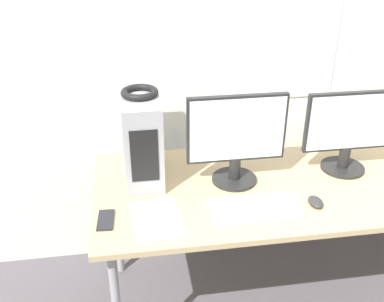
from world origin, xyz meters
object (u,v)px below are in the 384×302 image
mouse (316,202)px  cell_phone (106,220)px  pc_tower (142,137)px  monitor_main (236,138)px  headphones (140,92)px  keyboard (255,208)px  monitor_right_near (349,130)px

mouse → cell_phone: bearing=178.8°
pc_tower → mouse: 0.86m
monitor_main → headphones: bearing=164.3°
pc_tower → headphones: size_ratio=2.45×
cell_phone → keyboard: bearing=1.5°
monitor_main → monitor_right_near: bearing=2.6°
monitor_main → cell_phone: size_ratio=3.25×
headphones → monitor_right_near: size_ratio=0.38×
pc_tower → monitor_right_near: (1.01, -0.10, 0.01)m
mouse → monitor_right_near: bearing=47.1°
headphones → keyboard: headphones is taller
headphones → monitor_main: headphones is taller
keyboard → mouse: bearing=0.5°
pc_tower → headphones: bearing=90.0°
monitor_right_near → keyboard: size_ratio=1.15×
headphones → mouse: headphones is taller
pc_tower → cell_phone: 0.45m
monitor_right_near → pc_tower: bearing=174.6°
headphones → keyboard: bearing=-39.3°
headphones → cell_phone: 0.60m
mouse → cell_phone: 0.94m
keyboard → headphones: bearing=140.7°
pc_tower → mouse: size_ratio=4.40×
monitor_right_near → monitor_main: bearing=-177.4°
monitor_main → keyboard: 0.34m
monitor_main → mouse: bearing=-39.1°
mouse → pc_tower: bearing=153.3°
keyboard → mouse: (0.29, 0.00, 0.00)m
mouse → headphones: bearing=153.2°
pc_tower → keyboard: (0.47, -0.38, -0.20)m
mouse → cell_phone: mouse is taller
mouse → cell_phone: size_ratio=0.67×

